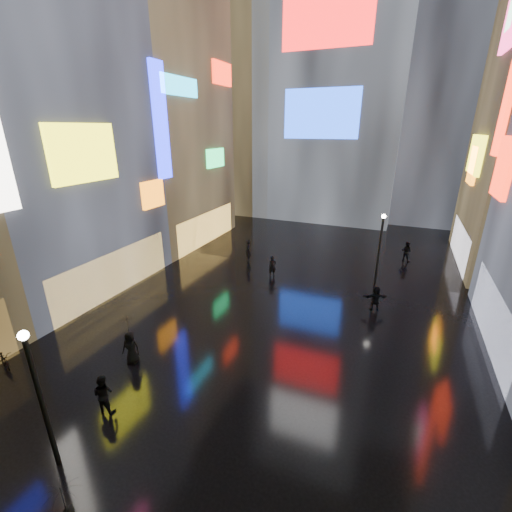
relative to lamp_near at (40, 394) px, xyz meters
The scene contains 17 objects.
ground 17.30m from the lamp_near, 77.86° to the left, with size 140.00×140.00×0.00m, color black.
building_left_mid 18.68m from the lamp_near, 139.27° to the left, with size 10.28×12.70×24.00m.
building_left_far 27.05m from the lamp_near, 118.68° to the left, with size 10.28×12.00×22.00m.
tower_main 44.47m from the lamp_near, 89.18° to the left, with size 16.00×14.20×42.00m.
tower_flank_right 46.65m from the lamp_near, 73.57° to the left, with size 12.00×12.00×34.00m, color black.
tower_flank_left 41.29m from the lamp_near, 105.08° to the left, with size 10.00×10.00×26.00m, color black.
lamp_near is the anchor object (origin of this frame).
lamp_far 20.71m from the lamp_near, 65.46° to the left, with size 0.30×0.30×5.20m.
pedestrian_1 3.20m from the lamp_near, 96.80° to the left, with size 0.81×0.63×1.68m, color black.
pedestrian_4 5.77m from the lamp_near, 105.13° to the left, with size 0.82×0.54×1.69m, color black.
pedestrian_5 17.59m from the lamp_near, 59.39° to the left, with size 1.46×0.46×1.57m, color black.
pedestrian_6 17.58m from the lamp_near, 85.88° to the left, with size 0.58×0.38×1.60m, color black.
pedestrian_7 27.03m from the lamp_near, 66.93° to the left, with size 0.82×0.64×1.69m, color black.
umbrella_0 3.25m from the lamp_near, 30.45° to the right, with size 0.89×0.91×0.81m, color black.
umbrella_2 5.44m from the lamp_near, 105.13° to the left, with size 0.89×0.91×0.82m, color black.
bicycle 7.72m from the lamp_near, 159.02° to the left, with size 0.55×1.56×0.82m, color black.
pedestrian_8 19.58m from the lamp_near, 94.92° to the left, with size 0.69×0.45×1.89m, color black.
Camera 1 is at (5.79, -1.77, 10.61)m, focal length 24.00 mm.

